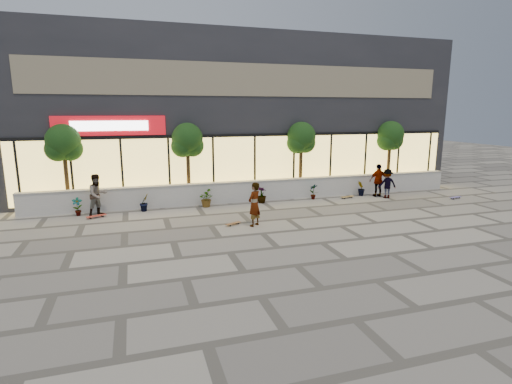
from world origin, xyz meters
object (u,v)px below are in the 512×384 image
object	(u,v)px
skater_right_far	(387,184)
skateboard_center	(233,223)
skater_left	(98,195)
skateboard_right_far	(455,197)
tree_west	(63,145)
skater_center	(254,204)
tree_mideast	(301,140)
skateboard_right_near	(347,197)
tree_midwest	(187,142)
skateboard_left	(96,216)
skater_right_near	(378,180)
tree_east	(390,137)

from	to	relation	value
skater_right_far	skateboard_center	size ratio (longest dim) A/B	2.15
skater_left	skateboard_right_far	xyz separation A→B (m)	(17.43, -1.90, -0.83)
tree_west	skater_center	distance (m)	9.16
skater_center	tree_west	bearing A→B (deg)	-71.76
tree_mideast	skateboard_right_near	size ratio (longest dim) A/B	4.72
tree_west	tree_midwest	distance (m)	5.50
skater_left	skateboard_left	distance (m)	0.94
tree_midwest	skater_right_near	world-z (taller)	tree_midwest
skateboard_left	skater_right_far	bearing A→B (deg)	-24.94
tree_mideast	skater_left	size ratio (longest dim) A/B	2.16
tree_midwest	skater_left	world-z (taller)	tree_midwest
tree_west	skater_center	size ratio (longest dim) A/B	2.24
tree_midwest	tree_west	bearing A→B (deg)	180.00
skateboard_left	tree_east	bearing A→B (deg)	-17.30
skateboard_right_near	tree_west	bearing A→B (deg)	161.66
tree_east	skater_right_far	size ratio (longest dim) A/B	2.58
tree_east	skater_center	bearing A→B (deg)	-152.55
tree_mideast	tree_east	size ratio (longest dim) A/B	1.00
skateboard_left	skateboard_right_far	xyz separation A→B (m)	(17.52, -1.46, -0.01)
skater_center	skateboard_right_far	xyz separation A→B (m)	(11.42, 1.68, -0.80)
skater_right_near	skateboard_right_near	xyz separation A→B (m)	(-1.76, 0.09, -0.79)
tree_east	skateboard_right_far	world-z (taller)	tree_east
tree_mideast	skater_right_far	size ratio (longest dim) A/B	2.58
tree_east	skater_right_near	size ratio (longest dim) A/B	2.25
skater_right_near	skateboard_left	size ratio (longest dim) A/B	2.06
skater_left	skateboard_center	world-z (taller)	skater_left
tree_west	skateboard_center	world-z (taller)	tree_west
tree_west	tree_mideast	xyz separation A→B (m)	(11.50, 0.00, 0.00)
tree_west	tree_mideast	distance (m)	11.50
skater_right_far	skateboard_left	bearing A→B (deg)	8.84
skater_center	skateboard_right_near	xyz separation A→B (m)	(6.12, 3.43, -0.79)
skateboard_center	skater_center	bearing A→B (deg)	-51.17
tree_midwest	skateboard_left	xyz separation A→B (m)	(-4.22, -1.86, -2.90)
tree_west	skateboard_center	size ratio (longest dim) A/B	5.55
skateboard_right_near	skateboard_right_far	bearing A→B (deg)	-30.02
tree_midwest	skater_center	world-z (taller)	tree_midwest
skater_center	skater_right_far	size ratio (longest dim) A/B	1.15
skateboard_center	tree_west	bearing A→B (deg)	118.12
tree_midwest	tree_east	bearing A→B (deg)	0.00
tree_midwest	skateboard_right_near	xyz separation A→B (m)	(7.99, -1.57, -2.90)
skateboard_right_far	skater_right_far	bearing A→B (deg)	147.93
tree_midwest	skateboard_right_far	distance (m)	14.01
tree_midwest	skater_center	size ratio (longest dim) A/B	2.24
tree_west	tree_mideast	size ratio (longest dim) A/B	1.00
skateboard_right_near	skateboard_right_far	xyz separation A→B (m)	(5.31, -1.75, -0.00)
skater_left	skateboard_right_far	size ratio (longest dim) A/B	2.28
skateboard_center	tree_east	bearing A→B (deg)	-2.64
skater_left	skateboard_left	size ratio (longest dim) A/B	2.15
skater_center	skater_left	bearing A→B (deg)	-68.39
tree_west	tree_east	bearing A→B (deg)	0.00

